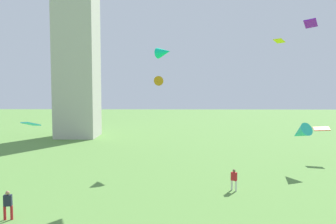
{
  "coord_description": "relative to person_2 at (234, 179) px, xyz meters",
  "views": [
    {
      "loc": [
        -1.82,
        -5.83,
        8.1
      ],
      "look_at": [
        -2.19,
        14.35,
        6.65
      ],
      "focal_mm": 36.73,
      "sensor_mm": 36.0,
      "label": 1
    }
  ],
  "objects": [
    {
      "name": "kite_flying_5",
      "position": [
        -17.22,
        3.06,
        3.94
      ],
      "size": [
        2.04,
        2.03,
        0.55
      ],
      "rotation": [
        0.0,
        0.0,
        2.33
      ],
      "color": "#33CFD7"
    },
    {
      "name": "person_3",
      "position": [
        -14.84,
        -6.19,
        0.06
      ],
      "size": [
        0.56,
        0.34,
        1.81
      ],
      "rotation": [
        0.0,
        0.0,
        0.16
      ],
      "color": "red",
      "rests_on": "ground_plane"
    },
    {
      "name": "kite_flying_1",
      "position": [
        7.51,
        6.69,
        2.74
      ],
      "size": [
        2.15,
        2.64,
        2.08
      ],
      "rotation": [
        0.0,
        0.0,
        3.55
      ],
      "color": "#2AC0AA"
    },
    {
      "name": "kite_flying_2",
      "position": [
        -6.48,
        9.6,
        7.73
      ],
      "size": [
        1.38,
        1.72,
        1.14
      ],
      "rotation": [
        0.0,
        0.0,
        3.41
      ],
      "color": "#C38412"
    },
    {
      "name": "kite_flying_3",
      "position": [
        11.49,
        11.25,
        2.6
      ],
      "size": [
        1.83,
        1.44,
        0.45
      ],
      "rotation": [
        0.0,
        0.0,
        2.93
      ],
      "color": "#BB401A"
    },
    {
      "name": "person_2",
      "position": [
        0.0,
        0.0,
        0.0
      ],
      "size": [
        0.51,
        0.48,
        1.71
      ],
      "rotation": [
        0.0,
        0.0,
        2.45
      ],
      "color": "silver",
      "rests_on": "ground_plane"
    },
    {
      "name": "kite_flying_0",
      "position": [
        6.37,
        1.97,
        12.3
      ],
      "size": [
        1.46,
        1.57,
        0.6
      ],
      "rotation": [
        0.0,
        0.0,
        4.2
      ],
      "color": "#780FC9"
    },
    {
      "name": "kite_flying_6",
      "position": [
        3.98,
        2.38,
        10.96
      ],
      "size": [
        0.92,
        1.04,
        0.32
      ],
      "rotation": [
        0.0,
        0.0,
        2.09
      ],
      "color": "yellow"
    },
    {
      "name": "kite_flying_4",
      "position": [
        -5.57,
        3.13,
        10.13
      ],
      "size": [
        1.67,
        1.57,
        1.04
      ],
      "rotation": [
        0.0,
        0.0,
        0.95
      ],
      "color": "#0BD69B"
    }
  ]
}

